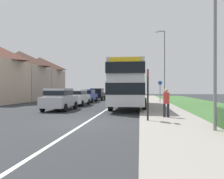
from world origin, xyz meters
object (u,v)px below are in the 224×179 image
object	(u,v)px
parked_car_blue	(87,95)
parked_car_white	(77,97)
street_lamp_mid	(164,62)
bus_stop_sign	(148,91)
street_lamp_near	(212,18)
cycle_route_sign	(160,91)
pedestrian_at_stop	(166,101)
double_decker_bus	(129,83)
parked_car_black	(97,94)
parked_car_silver	(60,98)

from	to	relation	value
parked_car_blue	parked_car_white	bearing A→B (deg)	-87.53
street_lamp_mid	bus_stop_sign	bearing A→B (deg)	-98.51
parked_car_white	street_lamp_near	distance (m)	15.87
bus_stop_sign	street_lamp_mid	world-z (taller)	street_lamp_mid
cycle_route_sign	street_lamp_mid	distance (m)	3.47
parked_car_white	pedestrian_at_stop	world-z (taller)	pedestrian_at_stop
double_decker_bus	cycle_route_sign	world-z (taller)	double_decker_bus
parked_car_black	pedestrian_at_stop	size ratio (longest dim) A/B	2.38
parked_car_blue	pedestrian_at_stop	distance (m)	16.19
pedestrian_at_stop	cycle_route_sign	world-z (taller)	cycle_route_sign
parked_car_white	pedestrian_at_stop	size ratio (longest dim) A/B	2.56
pedestrian_at_stop	street_lamp_near	bearing A→B (deg)	-71.59
parked_car_white	street_lamp_mid	world-z (taller)	street_lamp_mid
parked_car_black	cycle_route_sign	bearing A→B (deg)	-36.28
pedestrian_at_stop	parked_car_silver	bearing A→B (deg)	150.89
double_decker_bus	cycle_route_sign	distance (m)	6.93
parked_car_silver	street_lamp_mid	world-z (taller)	street_lamp_mid
double_decker_bus	pedestrian_at_stop	size ratio (longest dim) A/B	6.72
pedestrian_at_stop	street_lamp_mid	distance (m)	14.89
parked_car_silver	parked_car_black	world-z (taller)	same
parked_car_silver	cycle_route_sign	distance (m)	12.48
cycle_route_sign	bus_stop_sign	bearing A→B (deg)	-97.16
parked_car_blue	double_decker_bus	bearing A→B (deg)	-51.66
parked_car_black	street_lamp_near	bearing A→B (deg)	-69.41
parked_car_blue	parked_car_black	distance (m)	5.38
parked_car_silver	parked_car_white	xyz separation A→B (m)	(-0.04, 4.84, -0.04)
pedestrian_at_stop	street_lamp_near	distance (m)	5.15
parked_car_white	street_lamp_near	world-z (taller)	street_lamp_near
parked_car_black	double_decker_bus	bearing A→B (deg)	-67.12
double_decker_bus	street_lamp_mid	xyz separation A→B (m)	(3.67, 7.01, 2.60)
double_decker_bus	street_lamp_mid	world-z (taller)	street_lamp_mid
parked_car_blue	pedestrian_at_stop	size ratio (longest dim) A/B	2.52
double_decker_bus	bus_stop_sign	xyz separation A→B (m)	(1.31, -8.76, -0.60)
parked_car_blue	street_lamp_near	xyz separation A→B (m)	(9.02, -17.94, 3.42)
double_decker_bus	street_lamp_near	size ratio (longest dim) A/B	1.50
bus_stop_sign	cycle_route_sign	world-z (taller)	bus_stop_sign
parked_car_blue	street_lamp_near	distance (m)	20.37
parked_car_silver	street_lamp_near	world-z (taller)	street_lamp_near
parked_car_blue	street_lamp_near	world-z (taller)	street_lamp_near
parked_car_blue	pedestrian_at_stop	bearing A→B (deg)	-61.30
bus_stop_sign	double_decker_bus	bearing A→B (deg)	98.51
parked_car_silver	cycle_route_sign	size ratio (longest dim) A/B	1.64
bus_stop_sign	cycle_route_sign	bearing A→B (deg)	82.84
pedestrian_at_stop	bus_stop_sign	xyz separation A→B (m)	(-1.04, -1.42, 0.56)
parked_car_silver	street_lamp_mid	bearing A→B (deg)	48.99
double_decker_bus	parked_car_white	distance (m)	5.62
parked_car_blue	bus_stop_sign	xyz separation A→B (m)	(6.74, -15.63, 0.67)
double_decker_bus	parked_car_silver	xyz separation A→B (m)	(-5.16, -3.15, -1.22)
pedestrian_at_stop	parked_car_white	bearing A→B (deg)	129.93
parked_car_silver	street_lamp_near	bearing A→B (deg)	-42.14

